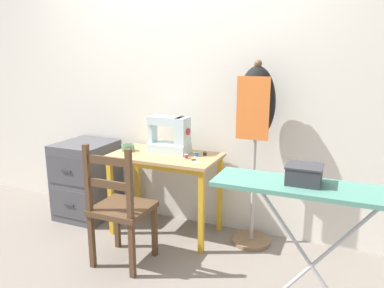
{
  "coord_description": "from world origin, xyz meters",
  "views": [
    {
      "loc": [
        1.4,
        -2.44,
        1.51
      ],
      "look_at": [
        0.26,
        0.23,
        0.82
      ],
      "focal_mm": 35.0,
      "sensor_mm": 36.0,
      "label": 1
    }
  ],
  "objects_px": {
    "thread_spool_far_edge": "(205,154)",
    "filing_cabinet": "(87,180)",
    "thread_spool_near_machine": "(186,156)",
    "thread_spool_mid_table": "(196,154)",
    "dress_form": "(256,116)",
    "sewing_machine": "(171,136)",
    "storage_box": "(304,174)",
    "fabric_bowl": "(128,148)",
    "ironing_board": "(317,197)",
    "wooden_chair": "(120,209)",
    "scissors": "(195,161)"
  },
  "relations": [
    {
      "from": "thread_spool_far_edge",
      "to": "filing_cabinet",
      "type": "relative_size",
      "value": 0.05
    },
    {
      "from": "thread_spool_near_machine",
      "to": "thread_spool_mid_table",
      "type": "xyz_separation_m",
      "value": [
        0.05,
        0.1,
        0.0
      ]
    },
    {
      "from": "thread_spool_mid_table",
      "to": "dress_form",
      "type": "relative_size",
      "value": 0.03
    },
    {
      "from": "sewing_machine",
      "to": "thread_spool_near_machine",
      "type": "bearing_deg",
      "value": -32.11
    },
    {
      "from": "filing_cabinet",
      "to": "thread_spool_far_edge",
      "type": "bearing_deg",
      "value": 3.57
    },
    {
      "from": "filing_cabinet",
      "to": "storage_box",
      "type": "distance_m",
      "value": 2.29
    },
    {
      "from": "fabric_bowl",
      "to": "ironing_board",
      "type": "bearing_deg",
      "value": -25.62
    },
    {
      "from": "sewing_machine",
      "to": "dress_form",
      "type": "xyz_separation_m",
      "value": [
        0.71,
        0.03,
        0.21
      ]
    },
    {
      "from": "sewing_machine",
      "to": "wooden_chair",
      "type": "distance_m",
      "value": 0.79
    },
    {
      "from": "thread_spool_mid_table",
      "to": "thread_spool_far_edge",
      "type": "relative_size",
      "value": 1.22
    },
    {
      "from": "dress_form",
      "to": "storage_box",
      "type": "relative_size",
      "value": 8.24
    },
    {
      "from": "filing_cabinet",
      "to": "dress_form",
      "type": "bearing_deg",
      "value": 2.9
    },
    {
      "from": "thread_spool_mid_table",
      "to": "ironing_board",
      "type": "distance_m",
      "value": 1.33
    },
    {
      "from": "sewing_machine",
      "to": "thread_spool_far_edge",
      "type": "height_order",
      "value": "sewing_machine"
    },
    {
      "from": "dress_form",
      "to": "ironing_board",
      "type": "bearing_deg",
      "value": -58.81
    },
    {
      "from": "thread_spool_near_machine",
      "to": "filing_cabinet",
      "type": "height_order",
      "value": "thread_spool_near_machine"
    },
    {
      "from": "fabric_bowl",
      "to": "storage_box",
      "type": "height_order",
      "value": "storage_box"
    },
    {
      "from": "scissors",
      "to": "wooden_chair",
      "type": "bearing_deg",
      "value": -127.46
    },
    {
      "from": "filing_cabinet",
      "to": "dress_form",
      "type": "distance_m",
      "value": 1.74
    },
    {
      "from": "thread_spool_far_edge",
      "to": "dress_form",
      "type": "xyz_separation_m",
      "value": [
        0.41,
        0.01,
        0.34
      ]
    },
    {
      "from": "scissors",
      "to": "storage_box",
      "type": "relative_size",
      "value": 0.7
    },
    {
      "from": "storage_box",
      "to": "thread_spool_far_edge",
      "type": "bearing_deg",
      "value": 135.25
    },
    {
      "from": "dress_form",
      "to": "thread_spool_near_machine",
      "type": "bearing_deg",
      "value": -164.19
    },
    {
      "from": "fabric_bowl",
      "to": "wooden_chair",
      "type": "height_order",
      "value": "wooden_chair"
    },
    {
      "from": "sewing_machine",
      "to": "fabric_bowl",
      "type": "height_order",
      "value": "sewing_machine"
    },
    {
      "from": "wooden_chair",
      "to": "dress_form",
      "type": "bearing_deg",
      "value": 40.5
    },
    {
      "from": "fabric_bowl",
      "to": "thread_spool_near_machine",
      "type": "distance_m",
      "value": 0.57
    },
    {
      "from": "thread_spool_near_machine",
      "to": "fabric_bowl",
      "type": "bearing_deg",
      "value": 177.52
    },
    {
      "from": "sewing_machine",
      "to": "thread_spool_near_machine",
      "type": "relative_size",
      "value": 10.3
    },
    {
      "from": "thread_spool_mid_table",
      "to": "thread_spool_far_edge",
      "type": "xyz_separation_m",
      "value": [
        0.06,
        0.04,
        -0.0
      ]
    },
    {
      "from": "sewing_machine",
      "to": "thread_spool_far_edge",
      "type": "bearing_deg",
      "value": 3.47
    },
    {
      "from": "thread_spool_far_edge",
      "to": "wooden_chair",
      "type": "xyz_separation_m",
      "value": [
        -0.39,
        -0.68,
        -0.29
      ]
    },
    {
      "from": "dress_form",
      "to": "ironing_board",
      "type": "xyz_separation_m",
      "value": [
        0.55,
        -0.91,
        -0.24
      ]
    },
    {
      "from": "sewing_machine",
      "to": "fabric_bowl",
      "type": "relative_size",
      "value": 3.22
    },
    {
      "from": "thread_spool_near_machine",
      "to": "filing_cabinet",
      "type": "xyz_separation_m",
      "value": [
        -1.07,
        0.07,
        -0.36
      ]
    },
    {
      "from": "ironing_board",
      "to": "scissors",
      "type": "bearing_deg",
      "value": 143.85
    },
    {
      "from": "scissors",
      "to": "sewing_machine",
      "type": "bearing_deg",
      "value": 149.59
    },
    {
      "from": "scissors",
      "to": "filing_cabinet",
      "type": "xyz_separation_m",
      "value": [
        -1.16,
        0.11,
        -0.35
      ]
    },
    {
      "from": "scissors",
      "to": "thread_spool_far_edge",
      "type": "bearing_deg",
      "value": 85.92
    },
    {
      "from": "storage_box",
      "to": "wooden_chair",
      "type": "bearing_deg",
      "value": 171.04
    },
    {
      "from": "thread_spool_mid_table",
      "to": "fabric_bowl",
      "type": "bearing_deg",
      "value": -173.4
    },
    {
      "from": "thread_spool_mid_table",
      "to": "sewing_machine",
      "type": "bearing_deg",
      "value": 173.85
    },
    {
      "from": "wooden_chair",
      "to": "thread_spool_far_edge",
      "type": "bearing_deg",
      "value": 60.11
    },
    {
      "from": "fabric_bowl",
      "to": "wooden_chair",
      "type": "distance_m",
      "value": 0.7
    },
    {
      "from": "sewing_machine",
      "to": "ironing_board",
      "type": "height_order",
      "value": "sewing_machine"
    },
    {
      "from": "scissors",
      "to": "thread_spool_mid_table",
      "type": "bearing_deg",
      "value": 107.39
    },
    {
      "from": "fabric_bowl",
      "to": "dress_form",
      "type": "height_order",
      "value": "dress_form"
    },
    {
      "from": "thread_spool_near_machine",
      "to": "ironing_board",
      "type": "relative_size",
      "value": 0.03
    },
    {
      "from": "sewing_machine",
      "to": "dress_form",
      "type": "bearing_deg",
      "value": 2.04
    },
    {
      "from": "thread_spool_near_machine",
      "to": "wooden_chair",
      "type": "distance_m",
      "value": 0.67
    }
  ]
}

